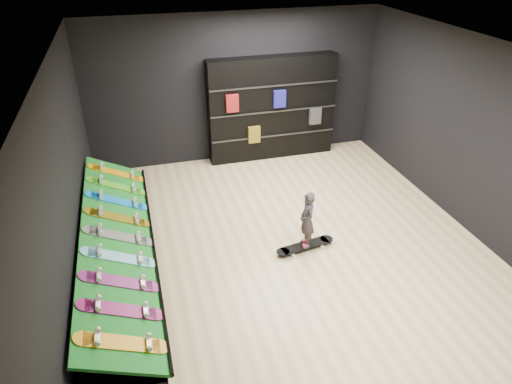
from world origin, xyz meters
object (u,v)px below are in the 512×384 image
object	(u,v)px
back_shelving	(272,108)
display_rack	(119,265)
floor_skateboard	(305,247)
child	(306,230)

from	to	relation	value
back_shelving	display_rack	bearing A→B (deg)	-134.61
back_shelving	floor_skateboard	xyz separation A→B (m)	(-0.51, -3.39, -1.03)
floor_skateboard	child	bearing A→B (deg)	0.00
back_shelving	child	world-z (taller)	back_shelving
display_rack	back_shelving	bearing A→B (deg)	45.39
display_rack	back_shelving	world-z (taller)	back_shelving
back_shelving	floor_skateboard	distance (m)	3.58
floor_skateboard	child	size ratio (longest dim) A/B	1.77
display_rack	back_shelving	xyz separation A→B (m)	(3.28, 3.32, 0.82)
floor_skateboard	child	distance (m)	0.33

